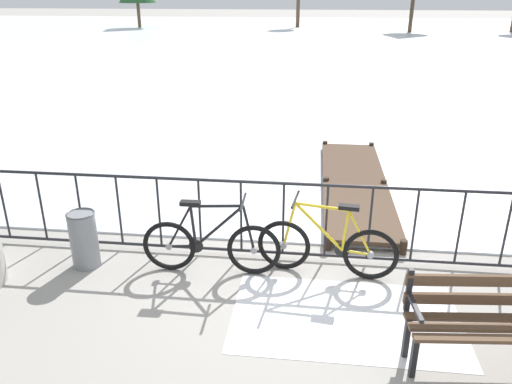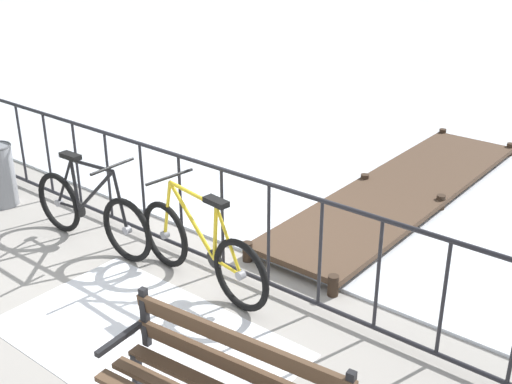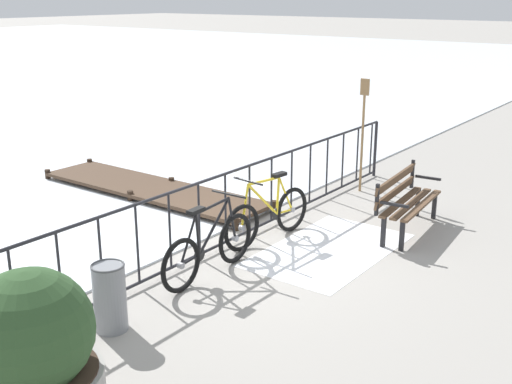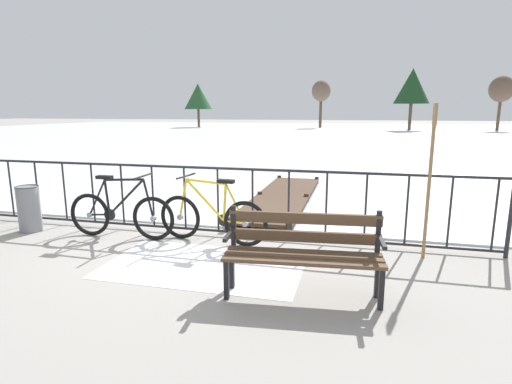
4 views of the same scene
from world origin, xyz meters
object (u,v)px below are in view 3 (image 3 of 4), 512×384
at_px(trash_bin, 110,297).
at_px(bicycle_near_railing, 209,248).
at_px(bicycle_second, 268,216).
at_px(park_bench, 405,198).
at_px(planter_with_shrub, 33,352).
at_px(oar_upright, 363,128).

bearing_deg(trash_bin, bicycle_near_railing, 1.24).
height_order(bicycle_near_railing, bicycle_second, same).
bearing_deg(trash_bin, park_bench, -15.21).
distance_m(planter_with_shrub, oar_upright, 7.31).
distance_m(bicycle_near_railing, planter_with_shrub, 3.02).
height_order(park_bench, oar_upright, oar_upright).
bearing_deg(bicycle_near_railing, planter_with_shrub, -167.16).
distance_m(park_bench, trash_bin, 4.68).
xyz_separation_m(park_bench, trash_bin, (-4.51, 1.23, -0.14)).
height_order(bicycle_second, trash_bin, bicycle_second).
bearing_deg(bicycle_second, bicycle_near_railing, -175.14).
distance_m(bicycle_near_railing, park_bench, 3.17).
xyz_separation_m(planter_with_shrub, oar_upright, (7.24, 0.85, 0.53)).
distance_m(bicycle_near_railing, trash_bin, 1.61).
bearing_deg(bicycle_near_railing, bicycle_second, 4.86).
bearing_deg(bicycle_second, trash_bin, -177.07).
bearing_deg(oar_upright, trash_bin, -177.89).
relative_size(planter_with_shrub, trash_bin, 1.79).
bearing_deg(park_bench, oar_upright, 45.92).
bearing_deg(park_bench, planter_with_shrub, 174.22).
distance_m(trash_bin, oar_upright, 5.96).
distance_m(bicycle_near_railing, oar_upright, 4.37).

